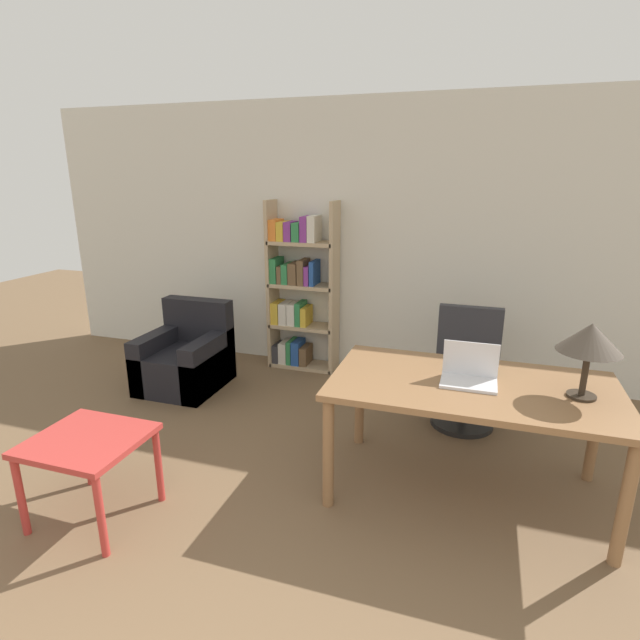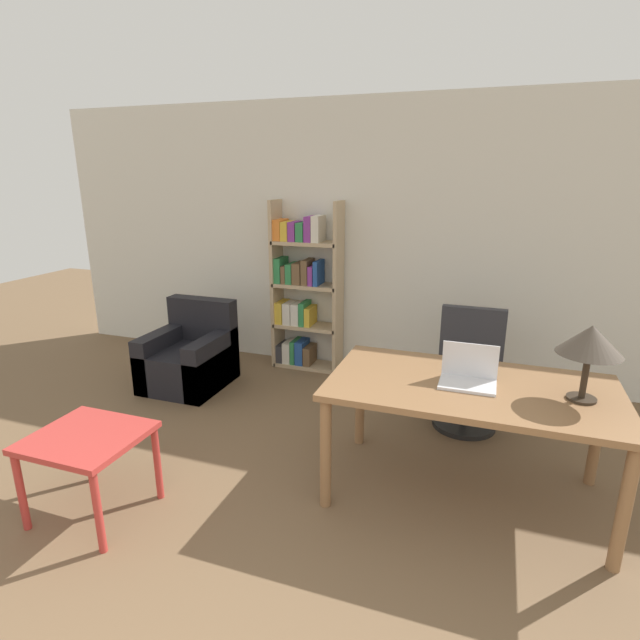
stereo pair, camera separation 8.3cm
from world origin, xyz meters
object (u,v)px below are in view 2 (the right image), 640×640
at_px(desk, 470,398).
at_px(laptop, 468,376).
at_px(armchair, 190,358).
at_px(bookshelf, 302,292).
at_px(side_table_blue, 88,446).
at_px(table_lamp, 591,341).
at_px(office_chair, 468,372).

bearing_deg(desk, laptop, 167.40).
relative_size(laptop, armchair, 0.41).
distance_m(armchair, bookshelf, 1.31).
xyz_separation_m(side_table_blue, armchair, (-0.55, 1.87, -0.19)).
relative_size(desk, laptop, 5.18).
bearing_deg(laptop, side_table_blue, -155.48).
xyz_separation_m(desk, side_table_blue, (-2.09, -0.94, -0.22)).
bearing_deg(laptop, table_lamp, -1.52).
bearing_deg(desk, bookshelf, 135.74).
relative_size(armchair, bookshelf, 0.46).
xyz_separation_m(office_chair, bookshelf, (-1.74, 0.74, 0.37)).
relative_size(table_lamp, office_chair, 0.46).
xyz_separation_m(table_lamp, armchair, (-3.25, 0.94, -0.85)).
relative_size(side_table_blue, bookshelf, 0.36).
bearing_deg(table_lamp, laptop, 178.48).
relative_size(table_lamp, armchair, 0.54).
bearing_deg(side_table_blue, desk, 24.15).
relative_size(desk, armchair, 2.12).
xyz_separation_m(table_lamp, office_chair, (-0.65, 1.02, -0.67)).
bearing_deg(desk, armchair, 160.70).
bearing_deg(bookshelf, desk, -44.26).
bearing_deg(bookshelf, office_chair, -22.92).
relative_size(office_chair, bookshelf, 0.54).
bearing_deg(laptop, desk, -12.60).
bearing_deg(side_table_blue, office_chair, 43.75).
xyz_separation_m(laptop, bookshelf, (-1.77, 1.74, -0.00)).
height_order(desk, office_chair, office_chair).
bearing_deg(armchair, office_chair, 1.89).
distance_m(laptop, table_lamp, 0.69).
distance_m(desk, bookshelf, 2.51).
distance_m(side_table_blue, armchair, 1.96).
height_order(desk, table_lamp, table_lamp).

